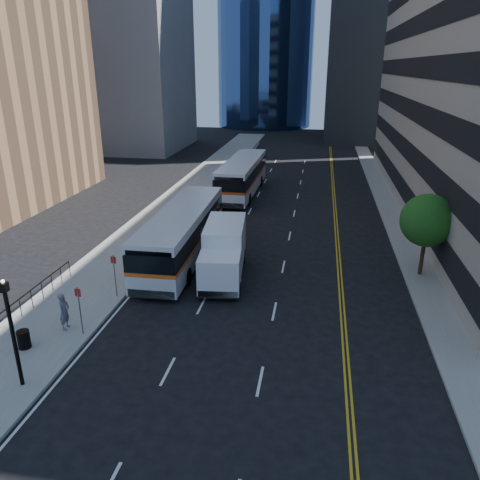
{
  "coord_description": "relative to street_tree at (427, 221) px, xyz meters",
  "views": [
    {
      "loc": [
        2.38,
        -20.09,
        12.3
      ],
      "look_at": [
        -1.88,
        5.06,
        2.8
      ],
      "focal_mm": 35.0,
      "sensor_mm": 36.0,
      "label": 1
    }
  ],
  "objects": [
    {
      "name": "ground",
      "position": [
        -9.0,
        -8.0,
        -3.64
      ],
      "size": [
        160.0,
        160.0,
        0.0
      ],
      "primitive_type": "plane",
      "color": "black",
      "rests_on": "ground"
    },
    {
      "name": "sidewalk_west",
      "position": [
        -19.5,
        17.0,
        -3.57
      ],
      "size": [
        5.0,
        90.0,
        0.15
      ],
      "primitive_type": "cube",
      "color": "gray",
      "rests_on": "ground"
    },
    {
      "name": "sidewalk_east",
      "position": [
        -0.0,
        17.0,
        -3.57
      ],
      "size": [
        2.0,
        90.0,
        0.15
      ],
      "primitive_type": "cube",
      "color": "gray",
      "rests_on": "ground"
    },
    {
      "name": "midrise_west",
      "position": [
        -37.0,
        44.0,
        13.86
      ],
      "size": [
        18.0,
        18.0,
        35.0
      ],
      "primitive_type": "cube",
      "color": "gray",
      "rests_on": "ground"
    },
    {
      "name": "street_tree",
      "position": [
        0.0,
        0.0,
        0.0
      ],
      "size": [
        3.2,
        3.2,
        5.1
      ],
      "color": "#332114",
      "rests_on": "sidewalk_east"
    },
    {
      "name": "lamp_post",
      "position": [
        -18.0,
        -14.0,
        -0.92
      ],
      "size": [
        0.28,
        0.28,
        4.56
      ],
      "color": "black",
      "rests_on": "sidewalk_west"
    },
    {
      "name": "bus_front",
      "position": [
        -15.33,
        0.24,
        -1.78
      ],
      "size": [
        3.1,
        13.29,
        3.42
      ],
      "rotation": [
        0.0,
        0.0,
        0.02
      ],
      "color": "silver",
      "rests_on": "ground"
    },
    {
      "name": "bus_rear",
      "position": [
        -14.18,
        18.04,
        -1.75
      ],
      "size": [
        3.17,
        13.51,
        3.47
      ],
      "rotation": [
        0.0,
        0.0,
        -0.02
      ],
      "color": "white",
      "rests_on": "ground"
    },
    {
      "name": "box_truck",
      "position": [
        -12.01,
        -2.18,
        -1.93
      ],
      "size": [
        3.01,
        6.98,
        3.24
      ],
      "rotation": [
        0.0,
        0.0,
        0.1
      ],
      "color": "white",
      "rests_on": "ground"
    },
    {
      "name": "trash_can",
      "position": [
        -19.47,
        -11.56,
        -3.06
      ],
      "size": [
        0.66,
        0.66,
        0.85
      ],
      "primitive_type": "cylinder",
      "rotation": [
        0.0,
        0.0,
        0.17
      ],
      "color": "black",
      "rests_on": "sidewalk_west"
    },
    {
      "name": "pedestrian",
      "position": [
        -18.43,
        -9.69,
        -2.55
      ],
      "size": [
        0.46,
        0.7,
        1.89
      ],
      "primitive_type": "imported",
      "rotation": [
        0.0,
        0.0,
        1.59
      ],
      "color": "slate",
      "rests_on": "sidewalk_west"
    }
  ]
}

